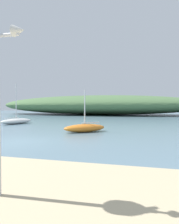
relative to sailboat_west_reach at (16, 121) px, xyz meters
name	(u,v)px	position (x,y,z in m)	size (l,w,h in m)	color
ground_plane	(16,142)	(6.46, -9.43, -0.30)	(120.00, 120.00, 0.00)	slate
distant_hill	(98,105)	(3.45, 23.82, 1.73)	(44.06, 15.36, 4.06)	#517547
sailboat_west_reach	(16,121)	(0.00, 0.00, 0.00)	(2.53, 3.87, 4.32)	white
sailboat_near_shore	(85,128)	(8.81, -4.52, 0.00)	(3.17, 2.92, 3.09)	orange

